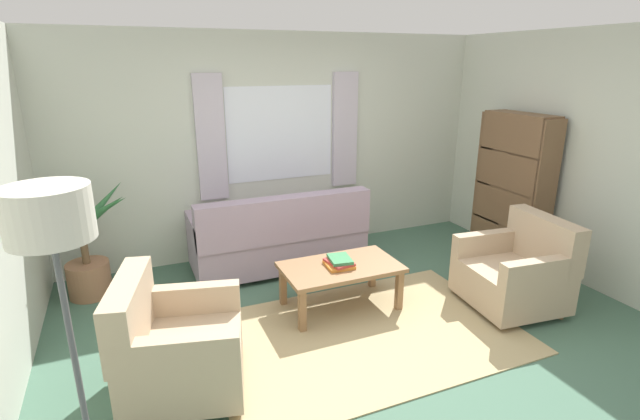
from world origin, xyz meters
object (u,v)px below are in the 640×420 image
Objects in this scene: book_stack_on_table at (339,262)px; potted_plant at (84,249)px; couch at (279,239)px; armchair_right at (517,272)px; bookshelf at (511,185)px; standing_lamp at (54,244)px; coffee_table at (341,271)px; armchair_left at (174,346)px.

potted_plant is at bearing 151.05° from book_stack_on_table.
couch reaches higher than armchair_right.
bookshelf reaches higher than couch.
couch is 3.31m from standing_lamp.
armchair_right is 0.76× the size of potted_plant.
standing_lamp reaches higher than armchair_right.
armchair_right reaches higher than coffee_table.
couch is 2.07× the size of armchair_right.
standing_lamp is at bearing 53.96° from couch.
standing_lamp is (-2.07, -1.44, 1.03)m from book_stack_on_table.
standing_lamp reaches higher than coffee_table.
bookshelf is at bearing 21.98° from standing_lamp.
book_stack_on_table is at bearing -28.95° from potted_plant.
book_stack_on_table reaches higher than coffee_table.
armchair_right is at bearing 141.07° from bookshelf.
bookshelf is at bearing 8.24° from coffee_table.
bookshelf reaches higher than armchair_right.
bookshelf is at bearing -10.83° from potted_plant.
armchair_left reaches higher than book_stack_on_table.
coffee_table is (-1.56, 0.62, 0.03)m from armchair_right.
book_stack_on_table is 0.17× the size of bookshelf.
standing_lamp is at bearing -145.24° from coffee_table.
potted_plant reaches higher than couch.
armchair_right is (3.15, -0.00, 0.00)m from armchair_left.
book_stack_on_table is 0.17× the size of standing_lamp.
potted_plant is (-0.64, 1.83, 0.14)m from armchair_left.
armchair_right is at bearing 12.75° from standing_lamp.
coffee_table is 3.75× the size of book_stack_on_table.
bookshelf is (2.60, -0.73, 0.53)m from couch.
armchair_right is at bearing -76.61° from armchair_left.
coffee_table is 2.54m from potted_plant.
armchair_right is 3.92m from standing_lamp.
potted_plant is (-1.97, 0.14, 0.13)m from couch.
coffee_table is at bearing 103.42° from couch.
armchair_right is at bearing -21.67° from coffee_table.
book_stack_on_table is at bearing -105.58° from armchair_right.
coffee_table is 2.78m from standing_lamp.
armchair_left is 1.95m from potted_plant.
couch is 1.89× the size of armchair_left.
standing_lamp is at bearing -71.64° from armchair_right.
bookshelf reaches higher than potted_plant.
couch is at bearing -127.29° from armchair_right.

